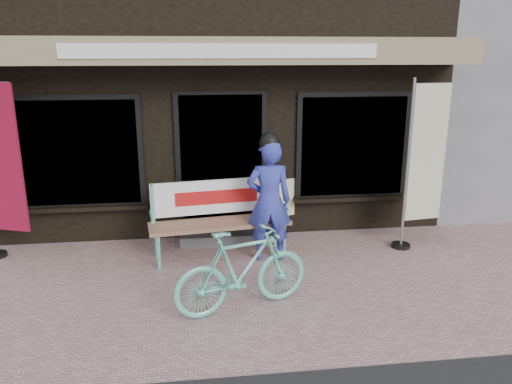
{
  "coord_description": "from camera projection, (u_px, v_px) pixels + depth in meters",
  "views": [
    {
      "loc": [
        -0.41,
        -5.25,
        2.75
      ],
      "look_at": [
        0.35,
        0.7,
        1.05
      ],
      "focal_mm": 35.0,
      "sensor_mm": 36.0,
      "label": 1
    }
  ],
  "objects": [
    {
      "name": "ground",
      "position": [
        234.0,
        296.0,
        5.81
      ],
      "size": [
        70.0,
        70.0,
        0.0
      ],
      "primitive_type": "plane",
      "color": "#AB8482",
      "rests_on": "ground"
    },
    {
      "name": "storefront",
      "position": [
        210.0,
        38.0,
        9.73
      ],
      "size": [
        7.0,
        6.77,
        6.0
      ],
      "color": "black",
      "rests_on": "ground"
    },
    {
      "name": "bench",
      "position": [
        219.0,
        212.0,
        6.86
      ],
      "size": [
        1.97,
        0.74,
        1.04
      ],
      "rotation": [
        0.0,
        0.0,
        0.13
      ],
      "color": "#62C0AB",
      "rests_on": "ground"
    },
    {
      "name": "person",
      "position": [
        269.0,
        198.0,
        6.63
      ],
      "size": [
        0.61,
        0.41,
        1.75
      ],
      "rotation": [
        0.0,
        0.0,
        -0.03
      ],
      "color": "#2F38A4",
      "rests_on": "ground"
    },
    {
      "name": "bicycle",
      "position": [
        242.0,
        270.0,
        5.39
      ],
      "size": [
        1.62,
        0.9,
        0.94
      ],
      "primitive_type": "imported",
      "rotation": [
        0.0,
        0.0,
        1.88
      ],
      "color": "#62C0AB",
      "rests_on": "ground"
    },
    {
      "name": "nobori_red",
      "position": [
        0.0,
        168.0,
        6.52
      ],
      "size": [
        0.72,
        0.39,
        2.46
      ],
      "rotation": [
        0.0,
        0.0,
        -0.35
      ],
      "color": "gray",
      "rests_on": "ground"
    },
    {
      "name": "nobori_cream",
      "position": [
        423.0,
        163.0,
        6.97
      ],
      "size": [
        0.72,
        0.29,
        2.41
      ],
      "rotation": [
        0.0,
        0.0,
        0.13
      ],
      "color": "gray",
      "rests_on": "ground"
    },
    {
      "name": "menu_stand",
      "position": [
        281.0,
        203.0,
        7.69
      ],
      "size": [
        0.48,
        0.24,
        0.96
      ],
      "rotation": [
        0.0,
        0.0,
        0.33
      ],
      "color": "black",
      "rests_on": "ground"
    }
  ]
}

